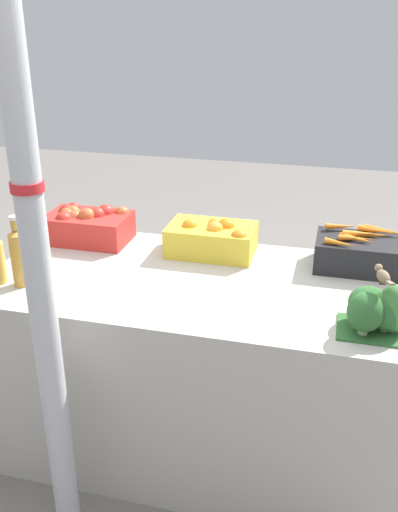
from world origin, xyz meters
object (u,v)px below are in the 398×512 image
carrot_crate (362,252)px  juice_bottle_amber (19,256)px  apple_crate (88,224)px  broccoli_pile (379,309)px  support_pole (32,221)px  orange_crate (213,238)px  sparrow_bird (383,276)px

carrot_crate → juice_bottle_amber: 1.38m
apple_crate → broccoli_pile: bearing=-21.7°
support_pole → carrot_crate: support_pole is taller
support_pole → carrot_crate: size_ratio=6.60×
apple_crate → juice_bottle_amber: bearing=-96.8°
support_pole → carrot_crate: 1.35m
orange_crate → carrot_crate: carrot_crate is taller
juice_bottle_amber → sparrow_bird: 1.33m
support_pole → orange_crate: size_ratio=6.60×
orange_crate → carrot_crate: bearing=0.4°
support_pole → apple_crate: 0.96m
apple_crate → carrot_crate: (1.22, -0.00, -0.01)m
support_pole → apple_crate: (-0.24, 0.86, -0.35)m
carrot_crate → juice_bottle_amber: bearing=-159.1°
apple_crate → support_pole: bearing=-74.2°
apple_crate → sparrow_bird: 1.37m
support_pole → broccoli_pile: support_pole is taller
orange_crate → broccoli_pile: broccoli_pile is taller
orange_crate → juice_bottle_amber: (-0.65, -0.49, 0.05)m
support_pole → broccoli_pile: (1.03, 0.35, -0.34)m
carrot_crate → broccoli_pile: size_ratio=1.61×
support_pole → sparrow_bird: size_ratio=18.93×
carrot_crate → juice_bottle_amber: juice_bottle_amber is taller
orange_crate → juice_bottle_amber: juice_bottle_amber is taller
broccoli_pile → juice_bottle_amber: juice_bottle_amber is taller
sparrow_bird → juice_bottle_amber: bearing=69.5°
broccoli_pile → support_pole: bearing=-161.0°
apple_crate → broccoli_pile: 1.37m
sparrow_bird → carrot_crate: bearing=-14.6°
support_pole → apple_crate: bearing=105.8°
apple_crate → orange_crate: size_ratio=1.00×
juice_bottle_amber → sparrow_bird: bearing=-0.3°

